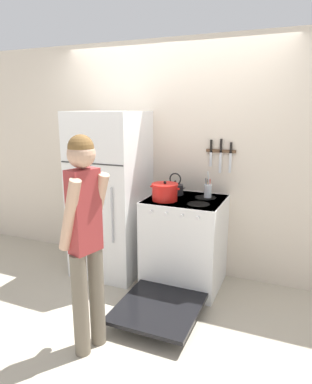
% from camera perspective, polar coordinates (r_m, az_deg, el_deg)
% --- Properties ---
extents(ground_plane, '(14.00, 14.00, 0.00)m').
position_cam_1_polar(ground_plane, '(4.21, 2.17, -12.06)').
color(ground_plane, '#B2A893').
extents(wall_back, '(10.00, 0.06, 2.55)m').
position_cam_1_polar(wall_back, '(3.86, 2.50, 5.44)').
color(wall_back, beige).
rests_on(wall_back, ground_plane).
extents(refrigerator, '(0.73, 0.73, 1.81)m').
position_cam_1_polar(refrigerator, '(3.83, -7.59, -0.41)').
color(refrigerator, white).
rests_on(refrigerator, ground_plane).
extents(stove_range, '(0.77, 1.44, 0.94)m').
position_cam_1_polar(stove_range, '(3.60, 4.59, -8.58)').
color(stove_range, white).
rests_on(stove_range, ground_plane).
extents(dutch_oven_pot, '(0.31, 0.27, 0.20)m').
position_cam_1_polar(dutch_oven_pot, '(3.40, 1.48, 0.01)').
color(dutch_oven_pot, red).
rests_on(dutch_oven_pot, stove_range).
extents(tea_kettle, '(0.21, 0.17, 0.23)m').
position_cam_1_polar(tea_kettle, '(3.64, 3.24, 0.70)').
color(tea_kettle, black).
rests_on(tea_kettle, stove_range).
extents(utensil_jar, '(0.08, 0.08, 0.27)m').
position_cam_1_polar(utensil_jar, '(3.55, 8.64, 0.31)').
color(utensil_jar, silver).
rests_on(utensil_jar, stove_range).
extents(person, '(0.33, 0.39, 1.66)m').
position_cam_1_polar(person, '(2.55, -11.70, -6.85)').
color(person, '#6B6051').
rests_on(person, ground_plane).
extents(wall_knife_strip, '(0.31, 0.03, 0.36)m').
position_cam_1_polar(wall_knife_strip, '(3.64, 10.74, 6.75)').
color(wall_knife_strip, brown).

